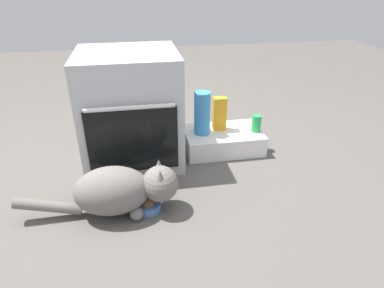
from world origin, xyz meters
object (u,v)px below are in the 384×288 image
at_px(soda_can, 256,123).
at_px(cat, 122,190).
at_px(water_bottle, 202,113).
at_px(juice_carton, 219,114).
at_px(food_bowl, 148,206).
at_px(pantry_cabinet, 223,140).
at_px(oven, 131,109).

bearing_deg(soda_can, cat, -149.25).
relative_size(water_bottle, juice_carton, 1.25).
relative_size(food_bowl, juice_carton, 0.60).
height_order(food_bowl, cat, cat).
bearing_deg(pantry_cabinet, juice_carton, 122.20).
distance_m(cat, soda_can, 1.09).
relative_size(water_bottle, soda_can, 2.50).
xyz_separation_m(food_bowl, juice_carton, (0.55, 0.63, 0.24)).
bearing_deg(cat, soda_can, 32.76).
distance_m(juice_carton, soda_can, 0.27).
distance_m(pantry_cabinet, cat, 0.93).
bearing_deg(juice_carton, pantry_cabinet, -57.80).
bearing_deg(juice_carton, oven, -175.90).
relative_size(oven, food_bowl, 5.09).
relative_size(food_bowl, cat, 0.17).
height_order(food_bowl, water_bottle, water_bottle).
height_order(oven, water_bottle, oven).
xyz_separation_m(pantry_cabinet, cat, (-0.71, -0.59, 0.08)).
bearing_deg(food_bowl, cat, 177.98).
bearing_deg(cat, pantry_cabinet, 42.11).
bearing_deg(pantry_cabinet, food_bowl, -133.93).
bearing_deg(food_bowl, oven, 95.08).
xyz_separation_m(oven, cat, (-0.08, -0.59, -0.22)).
xyz_separation_m(pantry_cabinet, water_bottle, (-0.16, -0.00, 0.22)).
relative_size(cat, water_bottle, 2.83).
bearing_deg(oven, water_bottle, 0.59).
relative_size(pantry_cabinet, juice_carton, 2.26).
bearing_deg(cat, water_bottle, 49.08).
distance_m(cat, water_bottle, 0.82).
xyz_separation_m(cat, juice_carton, (0.68, 0.63, 0.12)).
bearing_deg(pantry_cabinet, soda_can, -9.90).
relative_size(juice_carton, soda_can, 2.00).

